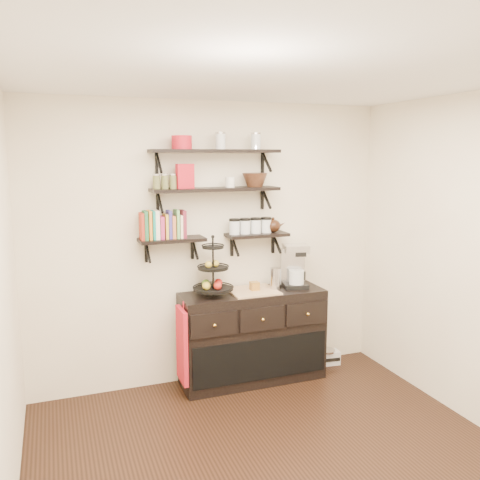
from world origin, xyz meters
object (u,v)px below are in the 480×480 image
object	(u,v)px
sideboard	(252,336)
fruit_stand	(213,276)
coffee_maker	(294,267)
radio	(327,357)

from	to	relation	value
sideboard	fruit_stand	bearing A→B (deg)	179.39
fruit_stand	coffee_maker	distance (m)	0.85
fruit_stand	coffee_maker	world-z (taller)	fruit_stand
sideboard	coffee_maker	distance (m)	0.80
fruit_stand	radio	distance (m)	1.63
coffee_maker	radio	distance (m)	1.11
fruit_stand	radio	bearing A→B (deg)	3.17
sideboard	fruit_stand	size ratio (longest dim) A/B	2.56
coffee_maker	sideboard	bearing A→B (deg)	-162.10
sideboard	coffee_maker	bearing A→B (deg)	3.70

